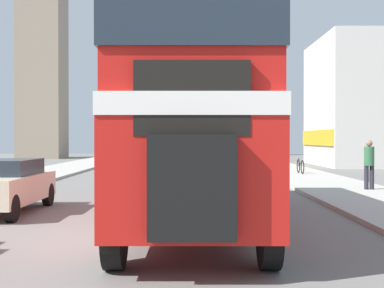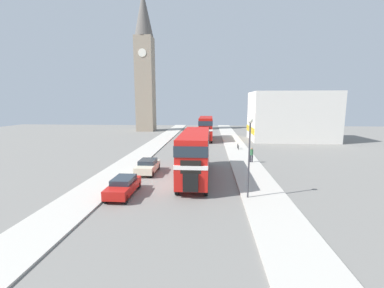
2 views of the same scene
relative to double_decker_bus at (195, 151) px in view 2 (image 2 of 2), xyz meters
The scene contains 12 objects.
ground_plane 3.68m from the double_decker_bus, 118.04° to the right, with size 120.00×120.00×0.00m, color slate.
sidewalk_right 6.50m from the double_decker_bus, 22.66° to the right, with size 3.50×120.00×0.12m.
sidewalk_left 8.68m from the double_decker_bus, 163.88° to the right, with size 3.50×120.00×0.12m.
double_decker_bus is the anchor object (origin of this frame).
bus_distant 25.42m from the double_decker_bus, 88.79° to the left, with size 2.50×9.99×4.37m.
car_parked_near 7.46m from the double_decker_bus, 136.51° to the right, with size 1.67×4.20×1.37m.
car_parked_mid 5.42m from the double_decker_bus, 164.33° to the left, with size 1.78×3.98×1.37m.
pedestrian_walking 9.19m from the double_decker_bus, 46.25° to the left, with size 0.35×0.35×1.74m.
bicycle_on_pavement 16.47m from the double_decker_bus, 69.88° to the left, with size 0.05×1.76×0.78m.
street_lamp 6.75m from the double_decker_bus, 50.43° to the right, with size 0.36×0.36×5.86m.
church_tower 45.99m from the double_decker_bus, 110.03° to the left, with size 4.48×4.48×33.71m.
shop_building_block 31.17m from the double_decker_bus, 57.84° to the left, with size 15.07×9.52×9.09m.
Camera 2 is at (2.63, -21.18, 7.03)m, focal length 24.00 mm.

